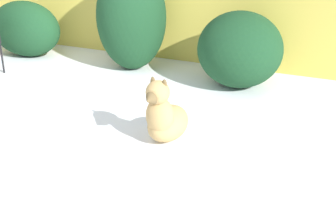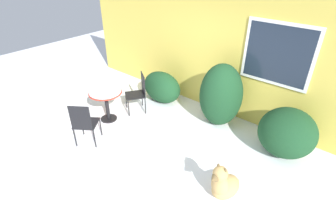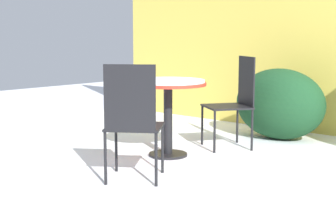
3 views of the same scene
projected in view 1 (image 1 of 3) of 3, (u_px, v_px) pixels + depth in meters
ground_plane at (26, 109)px, 5.91m from camera, size 16.00×16.00×0.00m
shrub_left at (26, 29)px, 7.41m from camera, size 1.08×0.67×0.80m
shrub_middle at (131, 17)px, 6.80m from camera, size 0.94×0.89×1.43m
shrub_right at (240, 49)px, 6.37m from camera, size 1.06×1.06×0.94m
dog at (165, 118)px, 5.12m from camera, size 0.45×0.77×0.73m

